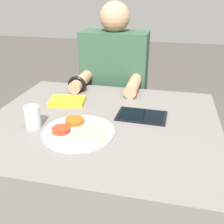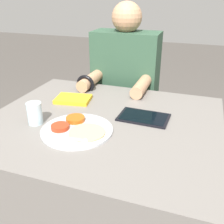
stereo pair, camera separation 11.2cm
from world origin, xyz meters
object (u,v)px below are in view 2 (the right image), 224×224
object	(u,v)px
red_notebook	(73,99)
person_diner	(125,101)
thali_tray	(77,129)
tablet_device	(144,117)
drinking_glass	(35,113)

from	to	relation	value
red_notebook	person_diner	bearing A→B (deg)	71.78
thali_tray	tablet_device	size ratio (longest dim) A/B	1.29
thali_tray	drinking_glass	bearing A→B (deg)	178.73
thali_tray	red_notebook	world-z (taller)	thali_tray
tablet_device	red_notebook	bearing A→B (deg)	169.04
thali_tray	tablet_device	world-z (taller)	thali_tray
red_notebook	drinking_glass	xyz separation A→B (m)	(-0.04, -0.28, 0.04)
thali_tray	red_notebook	bearing A→B (deg)	119.23
red_notebook	tablet_device	world-z (taller)	red_notebook
thali_tray	person_diner	bearing A→B (deg)	90.78
thali_tray	red_notebook	xyz separation A→B (m)	(-0.16, 0.29, -0.00)
red_notebook	drinking_glass	world-z (taller)	drinking_glass
thali_tray	person_diner	distance (m)	0.76
drinking_glass	red_notebook	bearing A→B (deg)	81.85
red_notebook	drinking_glass	distance (m)	0.29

